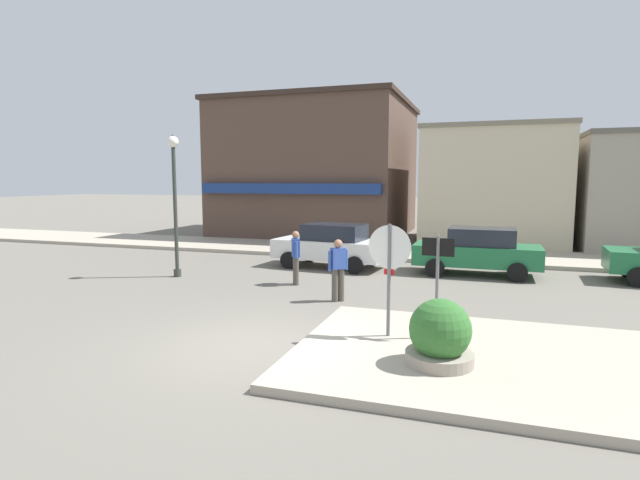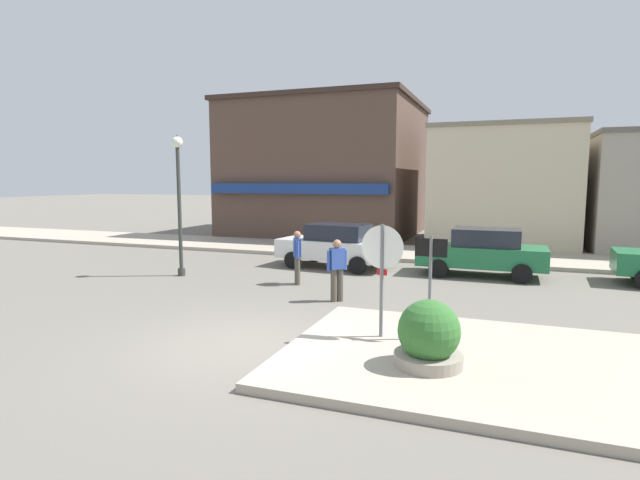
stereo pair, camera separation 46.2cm
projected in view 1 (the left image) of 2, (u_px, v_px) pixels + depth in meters
The scene contains 14 objects.
ground_plane at pixel (253, 346), 9.39m from camera, with size 160.00×160.00×0.00m, color #6B665B.
sidewalk_corner at pixel (482, 359), 8.53m from camera, with size 6.40×4.80×0.15m, color #A89E8C.
kerb_far at pixel (384, 252), 21.18m from camera, with size 80.00×4.00×0.15m, color #A89E8C.
stop_sign at pixel (389, 265), 9.41m from camera, with size 0.82×0.10×2.30m.
one_way_sign at pixel (437, 276), 9.30m from camera, with size 0.60×0.08×2.10m.
planter at pixel (440, 339), 8.05m from camera, with size 1.10×1.10×1.23m.
lamp_post at pixel (174, 185), 15.82m from camera, with size 0.36×0.36×4.54m.
parked_car_nearest at pixel (331, 245), 17.78m from camera, with size 4.16×2.20×1.56m.
parked_car_second at pixel (478, 251), 16.37m from camera, with size 4.02×1.92×1.56m.
pedestrian_crossing_near at pixel (296, 256), 14.86m from camera, with size 0.36×0.53×1.61m.
pedestrian_crossing_far at pixel (338, 268), 12.79m from camera, with size 0.47×0.43×1.61m.
building_corner_shop at pixel (320, 169), 28.70m from camera, with size 10.06×9.99×7.42m.
building_storefront_left_near at pixel (493, 186), 24.55m from camera, with size 6.52×7.09×5.59m.
building_storefront_left_mid at pixel (635, 192), 22.49m from camera, with size 5.12×7.20×5.13m.
Camera 1 is at (4.08, -8.21, 3.12)m, focal length 28.00 mm.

